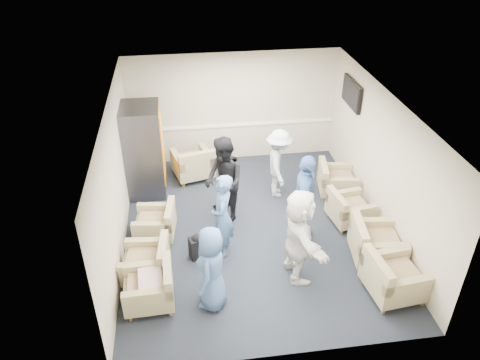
{
  "coord_description": "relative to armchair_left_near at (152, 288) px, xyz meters",
  "views": [
    {
      "loc": [
        -1.26,
        -7.32,
        5.81
      ],
      "look_at": [
        -0.22,
        0.2,
        1.06
      ],
      "focal_mm": 35.0,
      "sensor_mm": 36.0,
      "label": 1
    }
  ],
  "objects": [
    {
      "name": "vending_machine",
      "position": [
        -0.17,
        3.45,
        0.7
      ],
      "size": [
        0.82,
        0.96,
        2.03
      ],
      "color": "#49484F",
      "rests_on": "floor"
    },
    {
      "name": "left_wall",
      "position": [
        -0.58,
        1.7,
        1.04
      ],
      "size": [
        0.02,
        6.0,
        2.7
      ],
      "primitive_type": "cube",
      "color": "beige",
      "rests_on": "floor"
    },
    {
      "name": "tv",
      "position": [
        4.36,
        3.5,
        1.73
      ],
      "size": [
        0.1,
        1.0,
        0.58
      ],
      "color": "black",
      "rests_on": "right_wall"
    },
    {
      "name": "person_back_right",
      "position": [
        2.68,
        2.89,
        0.46
      ],
      "size": [
        0.69,
        1.06,
        1.56
      ],
      "primitive_type": "imported",
      "rotation": [
        0.0,
        0.0,
        1.46
      ],
      "color": "silver",
      "rests_on": "floor"
    },
    {
      "name": "armchair_corner",
      "position": [
        0.88,
        3.85,
        0.03
      ],
      "size": [
        1.04,
        1.04,
        0.68
      ],
      "rotation": [
        0.0,
        0.0,
        3.4
      ],
      "color": "#9A8C63",
      "rests_on": "floor"
    },
    {
      "name": "armchair_left_far",
      "position": [
        0.07,
        1.74,
        -0.01
      ],
      "size": [
        0.84,
        0.84,
        0.6
      ],
      "rotation": [
        0.0,
        0.0,
        -1.7
      ],
      "color": "#9A8C63",
      "rests_on": "floor"
    },
    {
      "name": "armchair_right_far",
      "position": [
        3.94,
        2.76,
        -0.0
      ],
      "size": [
        0.89,
        0.89,
        0.62
      ],
      "rotation": [
        0.0,
        0.0,
        1.41
      ],
      "color": "#9A8C63",
      "rests_on": "floor"
    },
    {
      "name": "armchair_right_near",
      "position": [
        3.91,
        -0.35,
        0.03
      ],
      "size": [
        0.95,
        0.95,
        0.69
      ],
      "rotation": [
        0.0,
        0.0,
        1.68
      ],
      "color": "#9A8C63",
      "rests_on": "floor"
    },
    {
      "name": "ceiling",
      "position": [
        1.92,
        1.7,
        2.39
      ],
      "size": [
        6.0,
        6.0,
        0.0
      ],
      "primitive_type": "plane",
      "rotation": [
        3.14,
        0.0,
        0.0
      ],
      "color": "white",
      "rests_on": "back_wall"
    },
    {
      "name": "person_back_left",
      "position": [
        1.42,
        2.15,
        0.6
      ],
      "size": [
        0.92,
        1.05,
        1.82
      ],
      "primitive_type": "imported",
      "rotation": [
        0.0,
        0.0,
        -1.27
      ],
      "color": "black",
      "rests_on": "floor"
    },
    {
      "name": "right_wall",
      "position": [
        4.42,
        1.7,
        1.04
      ],
      "size": [
        0.02,
        6.0,
        2.7
      ],
      "primitive_type": "cube",
      "color": "beige",
      "rests_on": "floor"
    },
    {
      "name": "person_front_right",
      "position": [
        2.48,
        0.33,
        0.56
      ],
      "size": [
        0.63,
        1.65,
        1.74
      ],
      "primitive_type": "imported",
      "rotation": [
        0.0,
        0.0,
        1.65
      ],
      "color": "white",
      "rests_on": "floor"
    },
    {
      "name": "armchair_left_mid",
      "position": [
        -0.07,
        0.63,
        -0.01
      ],
      "size": [
        0.84,
        0.84,
        0.62
      ],
      "rotation": [
        0.0,
        0.0,
        -1.67
      ],
      "color": "#9A8C63",
      "rests_on": "floor"
    },
    {
      "name": "floor",
      "position": [
        1.92,
        1.7,
        -0.31
      ],
      "size": [
        6.0,
        6.0,
        0.0
      ],
      "primitive_type": "plane",
      "color": "black",
      "rests_on": "ground"
    },
    {
      "name": "backpack",
      "position": [
        0.8,
        1.03,
        -0.05
      ],
      "size": [
        0.35,
        0.3,
        0.52
      ],
      "rotation": [
        0.0,
        0.0,
        0.31
      ],
      "color": "black",
      "rests_on": "floor"
    },
    {
      "name": "person_mid_left",
      "position": [
        1.27,
        1.1,
        0.51
      ],
      "size": [
        0.49,
        0.66,
        1.66
      ],
      "primitive_type": "imported",
      "rotation": [
        0.0,
        0.0,
        -1.74
      ],
      "color": "#4364A1",
      "rests_on": "floor"
    },
    {
      "name": "person_front_left",
      "position": [
        0.97,
        -0.14,
        0.44
      ],
      "size": [
        0.7,
        0.85,
        1.5
      ],
      "primitive_type": "imported",
      "rotation": [
        0.0,
        0.0,
        -1.91
      ],
      "color": "#4364A1",
      "rests_on": "floor"
    },
    {
      "name": "armchair_right_midfar",
      "position": [
        3.86,
        1.68,
        -0.01
      ],
      "size": [
        0.87,
        0.87,
        0.61
      ],
      "rotation": [
        0.0,
        0.0,
        1.72
      ],
      "color": "#9A8C63",
      "rests_on": "floor"
    },
    {
      "name": "person_mid_right",
      "position": [
        2.82,
        1.29,
        0.6
      ],
      "size": [
        0.73,
        1.15,
        1.82
      ],
      "primitive_type": "imported",
      "rotation": [
        0.0,
        0.0,
        1.29
      ],
      "color": "#4364A1",
      "rests_on": "floor"
    },
    {
      "name": "back_wall",
      "position": [
        1.92,
        4.7,
        1.04
      ],
      "size": [
        5.0,
        0.02,
        2.7
      ],
      "primitive_type": "cube",
      "color": "beige",
      "rests_on": "floor"
    },
    {
      "name": "armchair_left_near",
      "position": [
        0.0,
        0.0,
        0.0
      ],
      "size": [
        0.81,
        0.81,
        0.63
      ],
      "rotation": [
        0.0,
        0.0,
        -1.54
      ],
      "color": "#9A8C63",
      "rests_on": "floor"
    },
    {
      "name": "armchair_right_midnear",
      "position": [
        3.95,
        0.53,
        0.03
      ],
      "size": [
        0.97,
        0.97,
        0.7
      ],
      "rotation": [
        0.0,
        0.0,
        1.44
      ],
      "color": "#9A8C63",
      "rests_on": "floor"
    },
    {
      "name": "chair_rail",
      "position": [
        1.92,
        4.68,
        0.59
      ],
      "size": [
        4.98,
        0.04,
        0.06
      ],
      "primitive_type": "cube",
      "color": "white",
      "rests_on": "back_wall"
    },
    {
      "name": "front_wall",
      "position": [
        1.92,
        -1.3,
        1.04
      ],
      "size": [
        5.0,
        0.02,
        2.7
      ],
      "primitive_type": "cube",
      "color": "beige",
      "rests_on": "floor"
    },
    {
      "name": "pillow",
      "position": [
        -0.01,
        -0.0,
        0.18
      ],
      "size": [
        0.42,
        0.53,
        0.14
      ],
      "primitive_type": "cube",
      "rotation": [
        0.0,
        0.0,
        -1.49
      ],
      "color": "beige",
      "rests_on": "armchair_left_near"
    }
  ]
}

